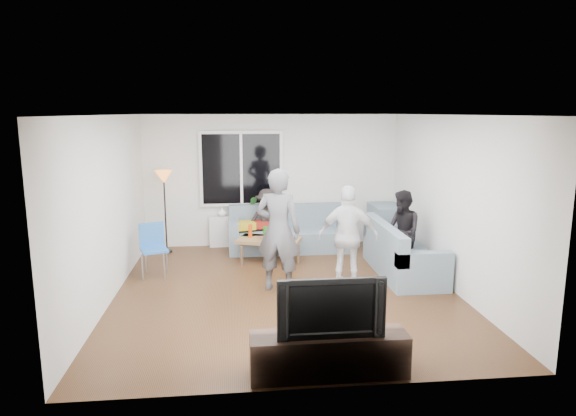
{
  "coord_description": "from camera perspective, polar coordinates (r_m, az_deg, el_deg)",
  "views": [
    {
      "loc": [
        -0.71,
        -7.2,
        2.64
      ],
      "look_at": [
        0.1,
        0.6,
        1.15
      ],
      "focal_mm": 31.55,
      "sensor_mm": 36.0,
      "label": 1
    }
  ],
  "objects": [
    {
      "name": "player_left",
      "position": [
        7.48,
        -1.1,
        -2.53
      ],
      "size": [
        0.78,
        0.64,
        1.84
      ],
      "primitive_type": "imported",
      "rotation": [
        0.0,
        0.0,
        2.8
      ],
      "color": "#4D4E53",
      "rests_on": "floor"
    },
    {
      "name": "pitcher",
      "position": [
        9.03,
        -2.27,
        -3.05
      ],
      "size": [
        0.17,
        0.17,
        0.17
      ],
      "primitive_type": "cylinder",
      "color": "maroon",
      "rests_on": "coffee_table"
    },
    {
      "name": "potted_plant",
      "position": [
        9.99,
        -4.09,
        0.21
      ],
      "size": [
        0.22,
        0.18,
        0.39
      ],
      "primitive_type": "imported",
      "rotation": [
        0.0,
        0.0,
        0.02
      ],
      "color": "#265A24",
      "rests_on": "radiator"
    },
    {
      "name": "wall_back",
      "position": [
        10.08,
        -1.85,
        3.12
      ],
      "size": [
        5.0,
        0.04,
        2.6
      ],
      "primitive_type": "cube",
      "color": "silver",
      "rests_on": "ground"
    },
    {
      "name": "bottle_a",
      "position": [
        9.18,
        -4.28,
        -2.61
      ],
      "size": [
        0.07,
        0.07,
        0.24
      ],
      "primitive_type": "cylinder",
      "color": "#E4450D",
      "rests_on": "coffee_table"
    },
    {
      "name": "floor",
      "position": [
        7.7,
        -0.28,
        -9.43
      ],
      "size": [
        5.0,
        5.5,
        0.04
      ],
      "primitive_type": "cube",
      "color": "#56351C",
      "rests_on": "ground"
    },
    {
      "name": "sofa_right_section",
      "position": [
        8.56,
        12.91,
        -4.5
      ],
      "size": [
        2.0,
        0.85,
        0.85
      ],
      "primitive_type": null,
      "rotation": [
        0.0,
        0.0,
        1.57
      ],
      "color": "slate",
      "rests_on": "floor"
    },
    {
      "name": "window_mullion",
      "position": [
        9.9,
        -5.28,
        4.4
      ],
      "size": [
        0.05,
        0.03,
        1.35
      ],
      "primitive_type": "cube",
      "color": "white",
      "rests_on": "window_frame"
    },
    {
      "name": "coffee_table",
      "position": [
        9.16,
        -2.14,
        -4.69
      ],
      "size": [
        1.24,
        0.93,
        0.4
      ],
      "primitive_type": "cube",
      "rotation": [
        0.0,
        0.0,
        -0.34
      ],
      "color": "#967948",
      "rests_on": "floor"
    },
    {
      "name": "cushion_yellow",
      "position": [
        9.68,
        -4.96,
        -1.98
      ],
      "size": [
        0.45,
        0.41,
        0.14
      ],
      "primitive_type": "cube",
      "rotation": [
        0.0,
        0.0,
        0.28
      ],
      "color": "gold",
      "rests_on": "sofa_back_section"
    },
    {
      "name": "side_chair",
      "position": [
        8.51,
        -14.83,
        -4.66
      ],
      "size": [
        0.51,
        0.51,
        0.86
      ],
      "primitive_type": null,
      "rotation": [
        0.0,
        0.0,
        0.33
      ],
      "color": "#2A68B9",
      "rests_on": "floor"
    },
    {
      "name": "radiator",
      "position": [
        10.12,
        -5.16,
        -2.59
      ],
      "size": [
        1.3,
        0.12,
        0.62
      ],
      "primitive_type": "cube",
      "color": "silver",
      "rests_on": "floor"
    },
    {
      "name": "spectator_back",
      "position": [
        9.73,
        -2.38,
        -1.34
      ],
      "size": [
        0.8,
        0.48,
        1.2
      ],
      "primitive_type": "imported",
      "rotation": [
        0.0,
        0.0,
        0.05
      ],
      "color": "black",
      "rests_on": "floor"
    },
    {
      "name": "sofa_back_section",
      "position": [
        9.77,
        0.11,
        -2.33
      ],
      "size": [
        2.3,
        0.85,
        0.85
      ],
      "primitive_type": null,
      "color": "slate",
      "rests_on": "floor"
    },
    {
      "name": "wall_right",
      "position": [
        8.0,
        17.97,
        0.59
      ],
      "size": [
        0.04,
        5.5,
        2.6
      ],
      "primitive_type": "cube",
      "color": "silver",
      "rests_on": "ground"
    },
    {
      "name": "sofa_corner",
      "position": [
        10.2,
        11.73,
        -2.01
      ],
      "size": [
        0.85,
        0.85,
        0.85
      ],
      "primitive_type": "cube",
      "color": "slate",
      "rests_on": "floor"
    },
    {
      "name": "player_right",
      "position": [
        7.77,
        6.82,
        -3.18
      ],
      "size": [
        0.98,
        0.6,
        1.56
      ],
      "primitive_type": "imported",
      "rotation": [
        0.0,
        0.0,
        2.88
      ],
      "color": "silver",
      "rests_on": "floor"
    },
    {
      "name": "wall_front",
      "position": [
        4.68,
        3.09,
        -5.9
      ],
      "size": [
        5.0,
        0.04,
        2.6
      ],
      "primitive_type": "cube",
      "color": "silver",
      "rests_on": "ground"
    },
    {
      "name": "vase",
      "position": [
        10.01,
        -7.46,
        -0.46
      ],
      "size": [
        0.18,
        0.18,
        0.18
      ],
      "primitive_type": "imported",
      "rotation": [
        0.0,
        0.0,
        -0.1
      ],
      "color": "white",
      "rests_on": "radiator"
    },
    {
      "name": "ceiling",
      "position": [
        7.23,
        -0.3,
        10.6
      ],
      "size": [
        5.0,
        5.5,
        0.04
      ],
      "primitive_type": "cube",
      "color": "white",
      "rests_on": "ground"
    },
    {
      "name": "window_glass",
      "position": [
        9.91,
        -5.28,
        4.4
      ],
      "size": [
        1.5,
        0.02,
        1.35
      ],
      "primitive_type": "cube",
      "color": "black",
      "rests_on": "window_frame"
    },
    {
      "name": "spectator_right",
      "position": [
        8.61,
        12.73,
        -2.61
      ],
      "size": [
        0.59,
        0.72,
        1.37
      ],
      "primitive_type": "imported",
      "rotation": [
        0.0,
        0.0,
        -1.47
      ],
      "color": "black",
      "rests_on": "floor"
    },
    {
      "name": "tv_console",
      "position": [
        5.36,
        4.63,
        -16.12
      ],
      "size": [
        1.6,
        0.4,
        0.44
      ],
      "primitive_type": "cube",
      "color": "#36231B",
      "rests_on": "floor"
    },
    {
      "name": "window_frame",
      "position": [
        9.95,
        -5.29,
        4.43
      ],
      "size": [
        1.62,
        0.06,
        1.47
      ],
      "primitive_type": "cube",
      "color": "white",
      "rests_on": "wall_back"
    },
    {
      "name": "wall_left",
      "position": [
        7.54,
        -19.72,
        -0.11
      ],
      "size": [
        0.04,
        5.5,
        2.6
      ],
      "primitive_type": "cube",
      "color": "silver",
      "rests_on": "ground"
    },
    {
      "name": "television",
      "position": [
        5.14,
        4.72,
        -10.84
      ],
      "size": [
        1.08,
        0.14,
        0.62
      ],
      "primitive_type": "imported",
      "color": "black",
      "rests_on": "tv_console"
    },
    {
      "name": "cushion_red",
      "position": [
        9.77,
        -3.29,
        -1.85
      ],
      "size": [
        0.39,
        0.34,
        0.13
      ],
      "primitive_type": "cube",
      "rotation": [
        0.0,
        0.0,
        0.12
      ],
      "color": "maroon",
      "rests_on": "sofa_back_section"
    },
    {
      "name": "floor_lamp",
      "position": [
        9.83,
        -13.67,
        -0.46
      ],
      "size": [
        0.32,
        0.32,
        1.56
      ],
      "primitive_type": null,
      "color": "orange",
      "rests_on": "floor"
    },
    {
      "name": "bottle_b",
      "position": [
        8.93,
        -2.56,
        -2.92
      ],
      "size": [
        0.08,
        0.08,
        0.26
      ],
      "primitive_type": "cylinder",
      "color": "#1F7815",
      "rests_on": "coffee_table"
    },
    {
      "name": "bottle_c",
      "position": [
        9.21,
        -1.66,
        -2.61
      ],
      "size": [
        0.07,
        0.07,
        0.22
      ],
      "primitive_type": "cylinder",
      "color": "black",
      "rests_on": "coffee_table"
    }
  ]
}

